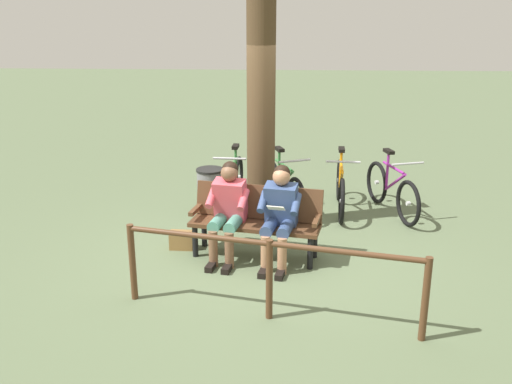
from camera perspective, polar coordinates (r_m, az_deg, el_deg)
The scene contains 12 objects.
ground_plane at distance 7.33m, azimuth 0.34°, elevation -6.40°, with size 40.00×40.00×0.00m, color #566647.
bench at distance 7.24m, azimuth 0.04°, elevation -2.38°, with size 1.66×0.79×0.87m.
person_reading at distance 6.96m, azimuth 2.30°, elevation -1.86°, with size 0.54×0.81×1.20m.
person_companion at distance 7.12m, azimuth -2.75°, elevation -1.42°, with size 0.54×0.81×1.20m.
handbag at distance 7.59m, azimuth -7.24°, elevation -4.66°, with size 0.30×0.14×0.24m, color olive.
tree_trunk at distance 7.88m, azimuth 0.49°, elevation 7.74°, with size 0.38×0.38×3.24m, color #4C3823.
litter_bin at distance 8.30m, azimuth -4.45°, elevation -0.43°, with size 0.38×0.38×0.81m.
bicycle_red at distance 8.91m, azimuth 13.05°, elevation 0.15°, with size 0.62×1.63×0.94m.
bicycle_green at distance 8.87m, azimuth 8.20°, elevation 0.38°, with size 0.48×1.68×0.94m.
bicycle_black at distance 8.82m, azimuth 2.67°, elevation 0.44°, with size 0.72×1.58×0.94m.
bicycle_silver at distance 8.96m, azimuth -2.14°, elevation 0.73°, with size 0.48×1.68×0.94m.
railing_fence at distance 5.78m, azimuth 1.31°, elevation -7.05°, with size 2.97×0.73×0.85m.
Camera 1 is at (-0.28, 6.65, 3.07)m, focal length 41.17 mm.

